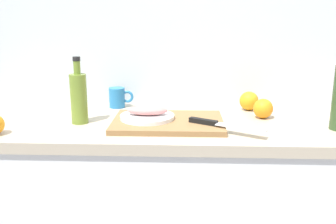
{
  "coord_description": "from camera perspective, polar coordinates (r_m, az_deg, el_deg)",
  "views": [
    {
      "loc": [
        -0.06,
        -1.43,
        1.3
      ],
      "look_at": [
        -0.11,
        -0.07,
        0.95
      ],
      "focal_mm": 39.66,
      "sensor_mm": 36.0,
      "label": 1
    }
  ],
  "objects": [
    {
      "name": "coffee_mug_1",
      "position": [
        1.7,
        -7.73,
        2.22
      ],
      "size": [
        0.11,
        0.07,
        0.09
      ],
      "color": "#2672B2",
      "rests_on": "kitchen_counter"
    },
    {
      "name": "kitchen_counter",
      "position": [
        1.67,
        4.11,
        -16.33
      ],
      "size": [
        2.0,
        0.6,
        0.9
      ],
      "color": "white",
      "rests_on": "ground_plane"
    },
    {
      "name": "chef_knife",
      "position": [
        1.35,
        7.46,
        -1.78
      ],
      "size": [
        0.27,
        0.17,
        0.02
      ],
      "rotation": [
        0.0,
        0.0,
        -0.51
      ],
      "color": "silver",
      "rests_on": "cutting_board"
    },
    {
      "name": "orange_0",
      "position": [
        1.67,
        12.33,
        1.68
      ],
      "size": [
        0.08,
        0.08,
        0.08
      ],
      "primitive_type": "sphere",
      "color": "orange",
      "rests_on": "kitchen_counter"
    },
    {
      "name": "olive_oil_bottle",
      "position": [
        1.46,
        -13.56,
        2.25
      ],
      "size": [
        0.06,
        0.06,
        0.26
      ],
      "color": "olive",
      "rests_on": "kitchen_counter"
    },
    {
      "name": "cutting_board",
      "position": [
        1.42,
        0.0,
        -1.56
      ],
      "size": [
        0.42,
        0.3,
        0.02
      ],
      "primitive_type": "cube",
      "color": "olive",
      "rests_on": "kitchen_counter"
    },
    {
      "name": "orange_3",
      "position": [
        1.56,
        14.4,
        0.52
      ],
      "size": [
        0.08,
        0.08,
        0.08
      ],
      "primitive_type": "sphere",
      "color": "orange",
      "rests_on": "kitchen_counter"
    },
    {
      "name": "white_plate",
      "position": [
        1.43,
        -3.21,
        -0.73
      ],
      "size": [
        0.21,
        0.21,
        0.01
      ],
      "primitive_type": "cylinder",
      "color": "white",
      "rests_on": "cutting_board"
    },
    {
      "name": "fish_fillet",
      "position": [
        1.43,
        -3.23,
        0.25
      ],
      "size": [
        0.16,
        0.07,
        0.04
      ],
      "primitive_type": "ellipsoid",
      "color": "tan",
      "rests_on": "white_plate"
    },
    {
      "name": "back_wall",
      "position": [
        1.76,
        4.28,
        12.72
      ],
      "size": [
        3.2,
        0.05,
        2.5
      ],
      "primitive_type": "cube",
      "color": "silver",
      "rests_on": "ground_plane"
    }
  ]
}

